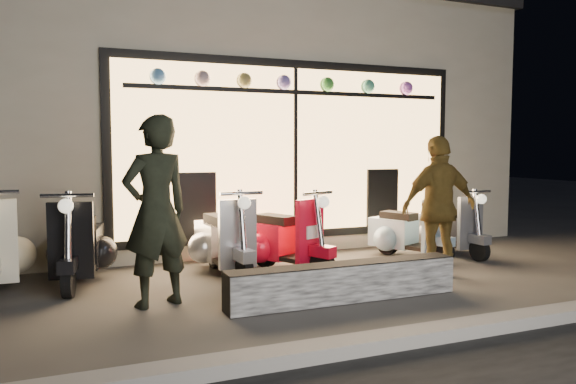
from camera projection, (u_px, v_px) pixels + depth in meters
name	position (u px, v px, depth m)	size (l,w,h in m)	color
ground	(298.00, 289.00, 6.34)	(40.00, 40.00, 0.00)	#383533
kerb	(397.00, 339.00, 4.50)	(40.00, 0.25, 0.12)	slate
shop_building	(194.00, 121.00, 10.76)	(10.20, 6.23, 4.20)	beige
graffiti_barrier	(344.00, 282.00, 5.82)	(2.54, 0.28, 0.40)	black
scooter_silver	(222.00, 240.00, 7.17)	(0.52, 1.45, 1.04)	black
scooter_red	(279.00, 239.00, 7.30)	(0.84, 1.39, 1.02)	black
scooter_black	(80.00, 246.00, 6.68)	(0.67, 1.49, 1.06)	black
scooter_blue	(401.00, 231.00, 8.16)	(0.75, 1.28, 0.93)	black
scooter_grey	(446.00, 228.00, 8.45)	(0.47, 1.33, 0.95)	black
man	(156.00, 211.00, 5.60)	(0.70, 0.46, 1.92)	black
woman	(439.00, 207.00, 6.85)	(1.02, 0.42, 1.74)	brown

